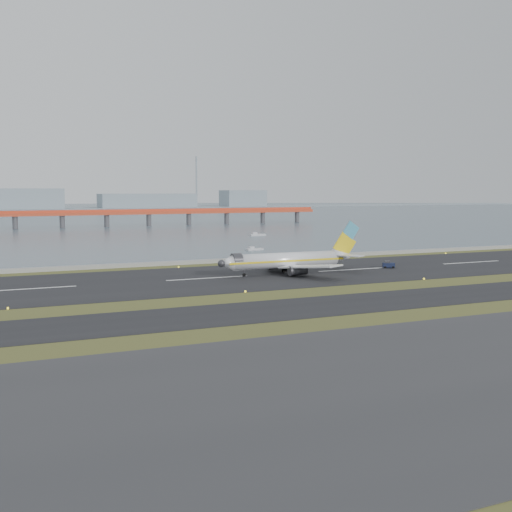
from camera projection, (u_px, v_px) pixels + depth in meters
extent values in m
plane|color=#374D1B|center=(261.00, 298.00, 123.00)|extent=(1000.00, 1000.00, 0.00)
cube|color=#2F2F32|center=(461.00, 372.00, 73.10)|extent=(1000.00, 50.00, 0.10)
cube|color=black|center=(289.00, 309.00, 112.11)|extent=(1000.00, 18.00, 0.10)
cube|color=black|center=(207.00, 278.00, 150.21)|extent=(1000.00, 45.00, 0.10)
cube|color=#969691|center=(170.00, 263.00, 177.38)|extent=(1000.00, 2.50, 1.00)
cube|color=#41525D|center=(34.00, 214.00, 540.28)|extent=(1400.00, 800.00, 1.30)
cube|color=#C43F21|center=(107.00, 214.00, 357.17)|extent=(260.00, 5.00, 1.60)
cube|color=#C43F21|center=(107.00, 211.00, 357.02)|extent=(260.00, 0.40, 1.40)
cylinder|color=#4C4C51|center=(107.00, 222.00, 357.64)|extent=(2.80, 2.80, 7.00)
cylinder|color=#4C4C51|center=(263.00, 218.00, 396.80)|extent=(2.80, 2.80, 7.00)
cube|color=#8797A0|center=(19.00, 209.00, 685.43)|extent=(1400.00, 80.00, 1.00)
cube|color=#8797A0|center=(29.00, 199.00, 688.37)|extent=(70.00, 35.00, 22.00)
cube|color=#8797A0|center=(148.00, 201.00, 741.72)|extent=(110.00, 35.00, 16.00)
cube|color=#8797A0|center=(243.00, 198.00, 790.47)|extent=(50.00, 35.00, 20.00)
cylinder|color=#8797A0|center=(197.00, 182.00, 763.92)|extent=(1.80, 1.80, 60.00)
cylinder|color=white|center=(285.00, 260.00, 157.45)|extent=(28.00, 3.80, 3.80)
cone|color=white|center=(226.00, 263.00, 151.08)|extent=(3.20, 3.80, 3.80)
cone|color=white|center=(342.00, 256.00, 164.03)|extent=(5.00, 3.80, 3.80)
cube|color=yellow|center=(289.00, 261.00, 155.71)|extent=(31.00, 0.06, 0.45)
cube|color=yellow|center=(282.00, 259.00, 159.19)|extent=(31.00, 0.06, 0.45)
cube|color=white|center=(310.00, 266.00, 150.71)|extent=(11.31, 15.89, 1.66)
cube|color=white|center=(278.00, 259.00, 166.13)|extent=(11.31, 15.89, 1.66)
cylinder|color=#353439|center=(298.00, 271.00, 152.41)|extent=(4.20, 2.10, 2.10)
cylinder|color=#353439|center=(276.00, 265.00, 163.29)|extent=(4.20, 2.10, 2.10)
cube|color=yellow|center=(344.00, 245.00, 164.05)|extent=(6.80, 0.35, 6.85)
cube|color=#46A1C7|center=(351.00, 230.00, 164.45)|extent=(4.85, 0.37, 4.90)
cube|color=white|center=(351.00, 256.00, 160.65)|extent=(5.64, 6.80, 0.22)
cube|color=white|center=(335.00, 253.00, 167.54)|extent=(5.64, 6.80, 0.22)
cylinder|color=black|center=(244.00, 275.00, 153.28)|extent=(0.80, 0.28, 0.80)
cylinder|color=black|center=(296.00, 273.00, 155.83)|extent=(1.00, 0.38, 1.00)
cylinder|color=black|center=(285.00, 270.00, 160.91)|extent=(1.00, 0.38, 1.00)
cube|color=#141B37|center=(389.00, 265.00, 169.86)|extent=(3.51, 2.84, 1.15)
cube|color=#353439|center=(387.00, 262.00, 169.78)|extent=(1.82, 1.87, 0.67)
cylinder|color=black|center=(385.00, 267.00, 169.16)|extent=(0.73, 0.54, 0.67)
cylinder|color=black|center=(384.00, 267.00, 170.68)|extent=(0.73, 0.54, 0.67)
cylinder|color=black|center=(393.00, 267.00, 169.15)|extent=(0.73, 0.54, 0.67)
cylinder|color=black|center=(392.00, 267.00, 170.68)|extent=(0.73, 0.54, 0.67)
cube|color=silver|center=(255.00, 249.00, 219.73)|extent=(6.14, 2.50, 0.77)
cube|color=silver|center=(251.00, 248.00, 219.02)|extent=(1.84, 1.54, 0.77)
cube|color=silver|center=(258.00, 235.00, 288.71)|extent=(7.25, 2.60, 0.92)
cube|color=silver|center=(255.00, 233.00, 288.07)|extent=(2.12, 1.73, 0.92)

